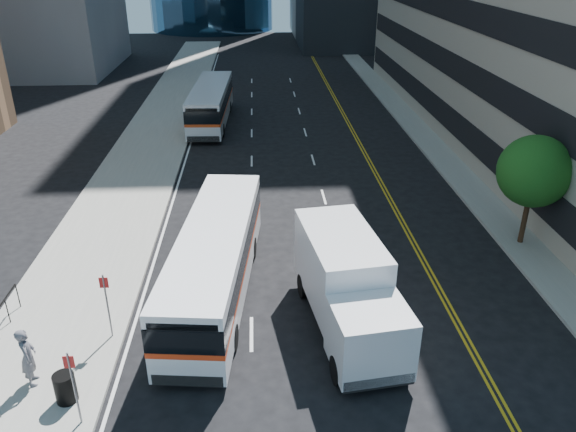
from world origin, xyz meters
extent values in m
plane|color=black|center=(0.00, 0.00, 0.00)|extent=(160.00, 160.00, 0.00)
cube|color=gray|center=(-10.50, 25.00, 0.07)|extent=(5.00, 90.00, 0.15)
cube|color=gray|center=(9.00, 25.00, 0.07)|extent=(2.00, 90.00, 0.15)
cylinder|color=#332114|center=(9.00, 8.00, 1.25)|extent=(0.24, 0.24, 2.20)
sphere|color=#164F17|center=(9.00, 8.00, 3.65)|extent=(3.20, 3.20, 3.20)
cube|color=white|center=(-4.86, 4.69, 0.84)|extent=(3.60, 11.40, 1.03)
cube|color=#EE3D16|center=(-4.86, 4.69, 1.45)|extent=(3.62, 11.42, 0.21)
cube|color=black|center=(-4.86, 4.69, 1.96)|extent=(3.62, 11.42, 0.84)
cube|color=white|center=(-4.86, 4.69, 2.66)|extent=(3.60, 11.40, 0.47)
cylinder|color=black|center=(-6.30, 1.46, 0.47)|extent=(0.38, 0.96, 0.93)
cylinder|color=black|center=(-4.13, 1.23, 0.47)|extent=(0.38, 0.96, 0.93)
cylinder|color=black|center=(-5.63, 7.78, 0.47)|extent=(0.38, 0.96, 0.93)
cylinder|color=black|center=(-3.45, 7.54, 0.47)|extent=(0.38, 0.96, 0.93)
cube|color=silver|center=(-6.60, 28.80, 0.85)|extent=(2.92, 11.42, 1.04)
cube|color=#D14113|center=(-6.60, 28.80, 1.46)|extent=(2.94, 11.44, 0.21)
cube|color=black|center=(-6.60, 28.80, 1.98)|extent=(2.94, 11.44, 0.85)
cube|color=silver|center=(-6.60, 28.80, 2.69)|extent=(2.92, 11.42, 0.47)
cylinder|color=black|center=(-7.85, 25.46, 0.47)|extent=(0.32, 0.95, 0.94)
cylinder|color=black|center=(-5.63, 25.36, 0.47)|extent=(0.32, 0.95, 0.94)
cylinder|color=black|center=(-7.58, 31.87, 0.47)|extent=(0.32, 0.95, 0.94)
cylinder|color=black|center=(-5.37, 31.78, 0.47)|extent=(0.32, 0.95, 0.94)
cube|color=white|center=(0.27, -0.28, 1.44)|extent=(2.67, 2.50, 2.09)
cube|color=black|center=(0.40, -1.22, 1.84)|extent=(2.18, 0.36, 1.09)
cube|color=white|center=(-0.21, 3.17, 2.04)|extent=(3.02, 5.06, 2.59)
cube|color=black|center=(-0.06, 2.09, 0.55)|extent=(2.68, 6.75, 0.25)
cylinder|color=black|center=(-0.77, -0.62, 0.48)|extent=(0.41, 0.98, 0.96)
cylinder|color=black|center=(1.36, -0.33, 0.48)|extent=(0.41, 0.98, 0.96)
cylinder|color=black|center=(-1.46, 4.30, 0.48)|extent=(0.41, 0.98, 0.96)
cylinder|color=black|center=(0.67, 4.60, 0.48)|extent=(0.41, 0.98, 0.96)
cylinder|color=black|center=(-9.05, -1.08, 0.63)|extent=(0.82, 0.82, 0.96)
imported|color=#59585F|center=(-10.34, -0.23, 1.16)|extent=(0.66, 0.83, 2.01)
camera|label=1|loc=(-3.13, -14.34, 12.56)|focal=35.00mm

